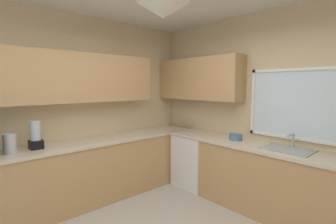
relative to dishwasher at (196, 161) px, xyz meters
The scene contains 8 objects.
room_shell 1.95m from the dishwasher, 59.61° to the right, with size 4.21×4.11×2.80m.
counter_run_left 1.78m from the dishwasher, 111.72° to the right, with size 0.65×3.72×0.90m.
counter_run_back 1.29m from the dishwasher, ahead, with size 3.30×0.65×0.90m.
dishwasher is the anchor object (origin of this frame).
kettle 2.69m from the dishwasher, 104.14° to the right, with size 0.14×0.14×0.24m, color #B7B7BC.
sink_assembly 1.54m from the dishwasher, ahead, with size 0.56×0.40×0.19m.
bowl 0.90m from the dishwasher, ahead, with size 0.18×0.18×0.09m, color #4C7099.
blender_appliance 2.44m from the dishwasher, 106.26° to the right, with size 0.15×0.15×0.36m.
Camera 1 is at (1.59, -1.38, 1.70)m, focal length 26.14 mm.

